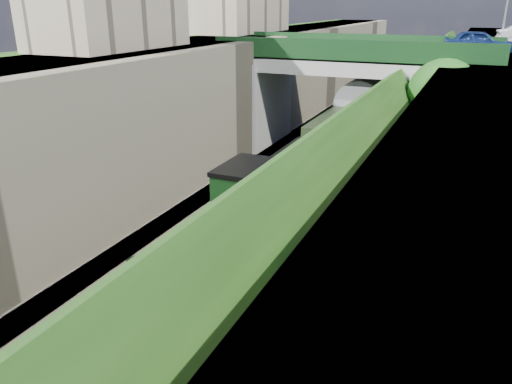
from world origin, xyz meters
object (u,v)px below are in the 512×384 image
Objects in this scene: car_blue at (479,42)px; tender at (303,192)px; road_bridge at (363,91)px; tree at (445,98)px; locomotive at (224,264)px.

tender is (-5.81, -15.02, -5.31)m from car_blue.
car_blue is at bearing 68.87° from tender.
car_blue reaches higher than tender.
car_blue is 16.96m from tender.
road_bridge is 12.02m from tender.
tender is at bearing 154.95° from car_blue.
tree reaches higher than locomotive.
tender is at bearing 90.00° from locomotive.
tree is 16.30m from locomotive.
locomotive is at bearing -90.00° from tender.
tender is at bearing -88.75° from road_bridge.
road_bridge is 6.26m from tree.
tree reaches higher than tender.
road_bridge reaches higher than tree.
tender is (0.26, -11.76, -2.46)m from road_bridge.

